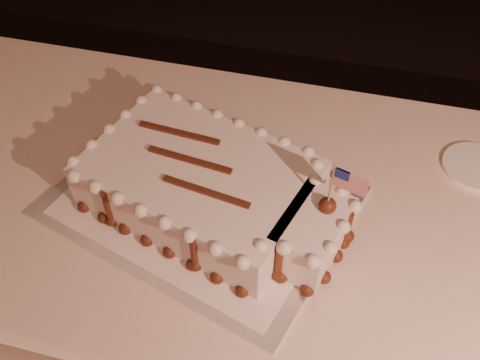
% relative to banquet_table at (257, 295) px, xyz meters
% --- Properties ---
extents(banquet_table, '(2.40, 0.80, 0.75)m').
position_rel_banquet_table_xyz_m(banquet_table, '(0.00, 0.00, 0.00)').
color(banquet_table, beige).
rests_on(banquet_table, ground).
extents(cake_board, '(0.66, 0.56, 0.01)m').
position_rel_banquet_table_xyz_m(cake_board, '(-0.12, -0.03, 0.38)').
color(cake_board, white).
rests_on(cake_board, banquet_table).
extents(doily, '(0.59, 0.51, 0.00)m').
position_rel_banquet_table_xyz_m(doily, '(-0.12, -0.03, 0.38)').
color(doily, white).
rests_on(doily, cake_board).
extents(sheet_cake, '(0.55, 0.40, 0.21)m').
position_rel_banquet_table_xyz_m(sheet_cake, '(-0.09, -0.04, 0.44)').
color(sheet_cake, white).
rests_on(sheet_cake, doily).
extents(side_plate, '(0.14, 0.14, 0.01)m').
position_rel_banquet_table_xyz_m(side_plate, '(0.42, 0.20, 0.38)').
color(side_plate, white).
rests_on(side_plate, banquet_table).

